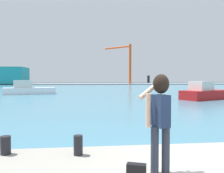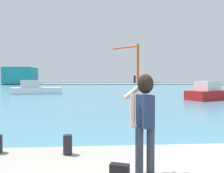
% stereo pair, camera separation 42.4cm
% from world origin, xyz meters
% --- Properties ---
extents(ground_plane, '(220.00, 220.00, 0.00)m').
position_xyz_m(ground_plane, '(0.00, 50.00, 0.00)').
color(ground_plane, '#334751').
extents(harbor_water, '(140.00, 100.00, 0.02)m').
position_xyz_m(harbor_water, '(0.00, 52.00, 0.01)').
color(harbor_water, teal).
rests_on(harbor_water, ground_plane).
extents(far_shore_dock, '(140.00, 20.00, 0.35)m').
position_xyz_m(far_shore_dock, '(0.00, 92.00, 0.18)').
color(far_shore_dock, gray).
rests_on(far_shore_dock, ground_plane).
extents(person_photographer, '(0.54, 0.54, 1.74)m').
position_xyz_m(person_photographer, '(-0.91, 0.30, 1.58)').
color(person_photographer, '#2D3342').
rests_on(person_photographer, quay_promenade).
extents(handbag, '(0.35, 0.24, 0.24)m').
position_xyz_m(handbag, '(-1.36, 0.13, 0.63)').
color(handbag, black).
rests_on(handbag, quay_promenade).
extents(harbor_bollard, '(0.20, 0.20, 0.43)m').
position_xyz_m(harbor_bollard, '(-2.37, 1.41, 0.72)').
color(harbor_bollard, black).
rests_on(harbor_bollard, quay_promenade).
extents(boat_moored, '(7.25, 3.59, 2.01)m').
position_xyz_m(boat_moored, '(-10.45, 29.79, 0.72)').
color(boat_moored, white).
rests_on(boat_moored, harbor_water).
extents(boat_moored_2, '(6.09, 4.52, 1.92)m').
position_xyz_m(boat_moored_2, '(10.18, 19.29, 0.70)').
color(boat_moored_2, '#B21919').
rests_on(boat_moored_2, harbor_water).
extents(warehouse_left, '(10.50, 11.07, 6.29)m').
position_xyz_m(warehouse_left, '(-30.61, 86.77, 3.50)').
color(warehouse_left, teal).
rests_on(warehouse_left, far_shore_dock).
extents(port_crane, '(10.03, 9.93, 15.88)m').
position_xyz_m(port_crane, '(13.84, 88.54, 10.34)').
color(port_crane, '#D84C19').
rests_on(port_crane, far_shore_dock).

